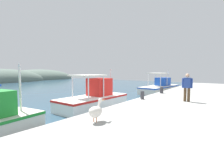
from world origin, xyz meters
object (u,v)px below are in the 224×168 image
(mooring_bollard_nearest, at_px, (142,95))
(fishing_boat_fourth, at_px, (160,87))
(fisherman_standing, at_px, (187,86))
(mooring_bollard_second, at_px, (162,90))
(mooring_bollard_fourth, at_px, (188,83))
(mooring_bollard_third, at_px, (184,84))
(fishing_boat_third, at_px, (94,98))
(pelican, at_px, (96,111))

(mooring_bollard_nearest, bearing_deg, fishing_boat_fourth, 13.76)
(fisherman_standing, xyz_separation_m, mooring_bollard_second, (2.71, 2.47, -0.66))
(fishing_boat_fourth, height_order, mooring_bollard_nearest, fishing_boat_fourth)
(fishing_boat_fourth, distance_m, mooring_bollard_fourth, 4.28)
(mooring_bollard_nearest, bearing_deg, fisherman_standing, -71.18)
(mooring_bollard_nearest, bearing_deg, mooring_bollard_third, -0.00)
(fishing_boat_fourth, distance_m, mooring_bollard_second, 6.82)
(fisherman_standing, xyz_separation_m, mooring_bollard_fourth, (12.57, 2.47, -0.64))
(fishing_boat_third, xyz_separation_m, mooring_bollard_fourth, (14.36, -3.23, 0.39))
(pelican, xyz_separation_m, fisherman_standing, (6.17, -1.73, 0.50))
(fishing_boat_fourth, height_order, mooring_bollard_third, fishing_boat_fourth)
(fisherman_standing, relative_size, mooring_bollard_second, 3.35)
(fisherman_standing, bearing_deg, fishing_boat_third, 107.51)
(mooring_bollard_nearest, height_order, mooring_bollard_second, mooring_bollard_nearest)
(fishing_boat_fourth, bearing_deg, fishing_boat_third, 175.79)
(pelican, xyz_separation_m, mooring_bollard_second, (8.88, 0.74, -0.15))
(pelican, xyz_separation_m, mooring_bollard_fourth, (18.74, 0.74, -0.13))
(fishing_boat_third, relative_size, mooring_bollard_nearest, 10.14)
(fisherman_standing, xyz_separation_m, mooring_bollard_nearest, (-0.84, 2.47, -0.64))
(pelican, relative_size, mooring_bollard_third, 1.89)
(pelican, height_order, mooring_bollard_fourth, pelican)
(pelican, distance_m, mooring_bollard_nearest, 5.38)
(mooring_bollard_second, bearing_deg, mooring_bollard_third, 0.00)
(fisherman_standing, distance_m, mooring_bollard_fourth, 12.82)
(mooring_bollard_second, relative_size, mooring_bollard_third, 0.98)
(fishing_boat_fourth, relative_size, mooring_bollard_second, 13.53)
(pelican, distance_m, fisherman_standing, 6.43)
(fishing_boat_third, distance_m, mooring_bollard_nearest, 3.39)
(pelican, relative_size, mooring_bollard_second, 1.94)
(fishing_boat_third, relative_size, fishing_boat_fourth, 0.81)
(fishing_boat_fourth, height_order, fisherman_standing, fishing_boat_fourth)
(fishing_boat_third, xyz_separation_m, pelican, (-4.37, -3.97, 0.53))
(fishing_boat_fourth, bearing_deg, mooring_bollard_second, -159.12)
(pelican, bearing_deg, fishing_boat_fourth, 11.74)
(pelican, bearing_deg, fishing_boat_third, 42.21)
(fishing_boat_third, distance_m, mooring_bollard_fourth, 14.73)
(mooring_bollard_second, xyz_separation_m, mooring_bollard_fourth, (9.86, 0.00, 0.02))
(fisherman_standing, xyz_separation_m, mooring_bollard_third, (10.02, 2.47, -0.65))
(fishing_boat_fourth, bearing_deg, mooring_bollard_third, -68.47)
(fisherman_standing, height_order, mooring_bollard_third, fisherman_standing)
(mooring_bollard_second, bearing_deg, mooring_bollard_nearest, 180.00)
(fishing_boat_fourth, relative_size, pelican, 6.98)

